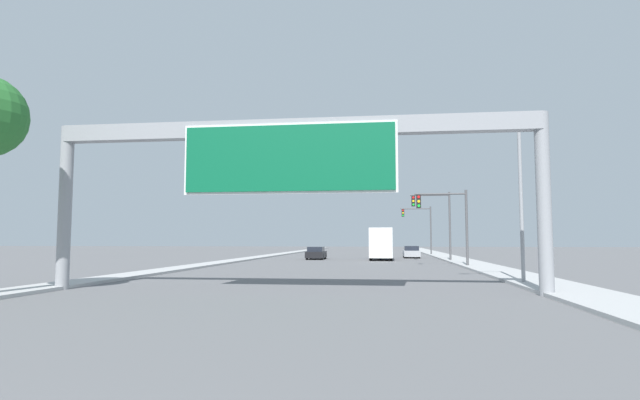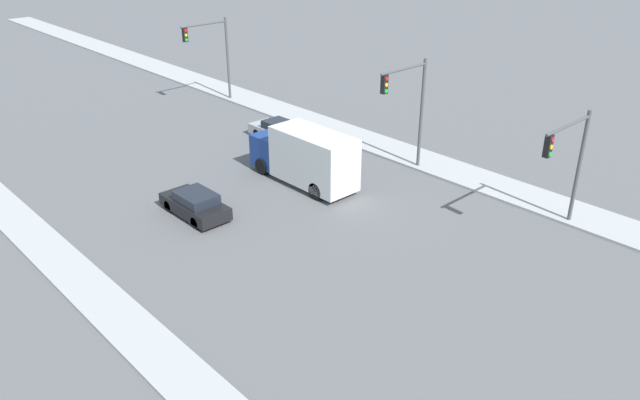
{
  "view_description": "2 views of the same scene",
  "coord_description": "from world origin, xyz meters",
  "px_view_note": "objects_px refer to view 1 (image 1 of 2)",
  "views": [
    {
      "loc": [
        3.82,
        -2.07,
        2.14
      ],
      "look_at": [
        0.0,
        27.79,
        4.53
      ],
      "focal_mm": 28.0,
      "sensor_mm": 36.0,
      "label": 1
    },
    {
      "loc": [
        -18.7,
        25.8,
        15.11
      ],
      "look_at": [
        -1.37,
        44.46,
        2.8
      ],
      "focal_mm": 35.0,
      "sensor_mm": 36.0,
      "label": 2
    }
  ],
  "objects_px": {
    "car_mid_right": "(411,252)",
    "traffic_light_far_intersection": "(421,223)",
    "traffic_light_near_intersection": "(450,215)",
    "street_lamp_right": "(513,184)",
    "car_near_right": "(316,253)",
    "sign_gantry": "(290,155)",
    "traffic_light_mid_block": "(438,215)",
    "truck_box_primary": "(381,244)"
  },
  "relations": [
    {
      "from": "car_mid_right",
      "to": "traffic_light_mid_block",
      "type": "xyz_separation_m",
      "value": [
        2.11,
        -9.57,
        3.86
      ]
    },
    {
      "from": "traffic_light_mid_block",
      "to": "traffic_light_far_intersection",
      "type": "bearing_deg",
      "value": 90.32
    },
    {
      "from": "car_mid_right",
      "to": "traffic_light_mid_block",
      "type": "distance_m",
      "value": 10.53
    },
    {
      "from": "car_near_right",
      "to": "truck_box_primary",
      "type": "bearing_deg",
      "value": -7.24
    },
    {
      "from": "traffic_light_mid_block",
      "to": "sign_gantry",
      "type": "bearing_deg",
      "value": -106.83
    },
    {
      "from": "sign_gantry",
      "to": "traffic_light_near_intersection",
      "type": "height_order",
      "value": "sign_gantry"
    },
    {
      "from": "traffic_light_near_intersection",
      "to": "traffic_light_mid_block",
      "type": "distance_m",
      "value": 10.01
    },
    {
      "from": "car_mid_right",
      "to": "traffic_light_far_intersection",
      "type": "distance_m",
      "value": 11.28
    },
    {
      "from": "car_near_right",
      "to": "car_mid_right",
      "type": "height_order",
      "value": "car_mid_right"
    },
    {
      "from": "car_mid_right",
      "to": "traffic_light_near_intersection",
      "type": "xyz_separation_m",
      "value": [
        1.95,
        -19.57,
        3.39
      ]
    },
    {
      "from": "traffic_light_far_intersection",
      "to": "street_lamp_right",
      "type": "distance_m",
      "value": 45.3
    },
    {
      "from": "car_mid_right",
      "to": "traffic_light_far_intersection",
      "type": "bearing_deg",
      "value": 79.17
    },
    {
      "from": "traffic_light_far_intersection",
      "to": "traffic_light_near_intersection",
      "type": "bearing_deg",
      "value": -90.08
    },
    {
      "from": "car_mid_right",
      "to": "traffic_light_far_intersection",
      "type": "xyz_separation_m",
      "value": [
        1.99,
        10.43,
        3.81
      ]
    },
    {
      "from": "truck_box_primary",
      "to": "traffic_light_far_intersection",
      "type": "xyz_separation_m",
      "value": [
        5.49,
        17.07,
        2.79
      ]
    },
    {
      "from": "traffic_light_far_intersection",
      "to": "sign_gantry",
      "type": "bearing_deg",
      "value": -100.18
    },
    {
      "from": "car_mid_right",
      "to": "street_lamp_right",
      "type": "distance_m",
      "value": 35.24
    },
    {
      "from": "car_near_right",
      "to": "car_mid_right",
      "type": "bearing_deg",
      "value": 28.71
    },
    {
      "from": "traffic_light_mid_block",
      "to": "traffic_light_far_intersection",
      "type": "relative_size",
      "value": 1.02
    },
    {
      "from": "sign_gantry",
      "to": "traffic_light_near_intersection",
      "type": "xyz_separation_m",
      "value": [
        8.95,
        20.1,
        -1.54
      ]
    },
    {
      "from": "car_mid_right",
      "to": "truck_box_primary",
      "type": "distance_m",
      "value": 7.58
    },
    {
      "from": "sign_gantry",
      "to": "traffic_light_far_intersection",
      "type": "bearing_deg",
      "value": 79.82
    },
    {
      "from": "car_mid_right",
      "to": "traffic_light_far_intersection",
      "type": "height_order",
      "value": "traffic_light_far_intersection"
    },
    {
      "from": "sign_gantry",
      "to": "truck_box_primary",
      "type": "bearing_deg",
      "value": 83.95
    },
    {
      "from": "car_mid_right",
      "to": "street_lamp_right",
      "type": "relative_size",
      "value": 0.58
    },
    {
      "from": "sign_gantry",
      "to": "traffic_light_far_intersection",
      "type": "height_order",
      "value": "sign_gantry"
    },
    {
      "from": "street_lamp_right",
      "to": "traffic_light_far_intersection",
      "type": "bearing_deg",
      "value": 91.29
    },
    {
      "from": "traffic_light_mid_block",
      "to": "car_mid_right",
      "type": "bearing_deg",
      "value": 102.41
    },
    {
      "from": "street_lamp_right",
      "to": "traffic_light_near_intersection",
      "type": "bearing_deg",
      "value": 93.97
    },
    {
      "from": "traffic_light_near_intersection",
      "to": "street_lamp_right",
      "type": "distance_m",
      "value": 15.34
    },
    {
      "from": "car_near_right",
      "to": "traffic_light_far_intersection",
      "type": "distance_m",
      "value": 20.8
    },
    {
      "from": "car_near_right",
      "to": "traffic_light_near_intersection",
      "type": "relative_size",
      "value": 0.7
    },
    {
      "from": "street_lamp_right",
      "to": "car_mid_right",
      "type": "bearing_deg",
      "value": 94.94
    },
    {
      "from": "car_near_right",
      "to": "traffic_light_far_intersection",
      "type": "relative_size",
      "value": 0.63
    },
    {
      "from": "traffic_light_near_intersection",
      "to": "street_lamp_right",
      "type": "relative_size",
      "value": 0.74
    },
    {
      "from": "car_near_right",
      "to": "car_mid_right",
      "type": "relative_size",
      "value": 0.9
    },
    {
      "from": "traffic_light_near_intersection",
      "to": "street_lamp_right",
      "type": "height_order",
      "value": "street_lamp_right"
    },
    {
      "from": "traffic_light_mid_block",
      "to": "street_lamp_right",
      "type": "distance_m",
      "value": 25.31
    },
    {
      "from": "car_near_right",
      "to": "street_lamp_right",
      "type": "bearing_deg",
      "value": -65.1
    },
    {
      "from": "car_near_right",
      "to": "traffic_light_near_intersection",
      "type": "xyz_separation_m",
      "value": [
        12.45,
        -13.82,
        3.41
      ]
    },
    {
      "from": "traffic_light_far_intersection",
      "to": "traffic_light_mid_block",
      "type": "bearing_deg",
      "value": -89.68
    },
    {
      "from": "car_near_right",
      "to": "traffic_light_mid_block",
      "type": "xyz_separation_m",
      "value": [
        12.61,
        -3.82,
        3.88
      ]
    }
  ]
}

